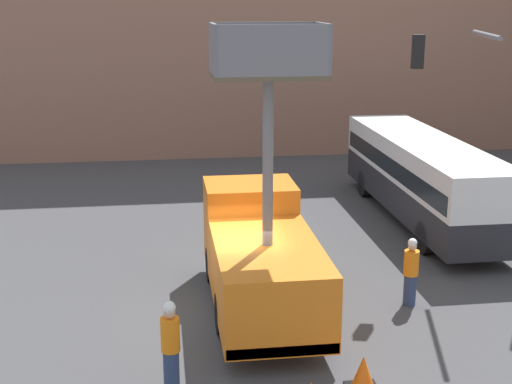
% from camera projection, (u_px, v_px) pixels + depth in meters
% --- Properties ---
extents(ground_plane, '(120.00, 120.00, 0.00)m').
position_uv_depth(ground_plane, '(228.00, 317.00, 17.62)').
color(ground_plane, '#424244').
extents(building_backdrop_far, '(44.00, 10.00, 12.86)m').
position_uv_depth(building_backdrop_far, '(185.00, 21.00, 38.03)').
color(building_backdrop_far, '#936651').
rests_on(building_backdrop_far, ground_plane).
extents(utility_truck, '(2.43, 6.41, 7.11)m').
position_uv_depth(utility_truck, '(260.00, 252.00, 17.63)').
color(utility_truck, orange).
rests_on(utility_truck, ground_plane).
extents(city_bus, '(2.42, 10.74, 2.90)m').
position_uv_depth(city_bus, '(422.00, 173.00, 24.86)').
color(city_bus, '#232328').
rests_on(city_bus, ground_plane).
extents(traffic_light_pole, '(3.67, 3.41, 6.98)m').
position_uv_depth(traffic_light_pole, '(502.00, 111.00, 19.25)').
color(traffic_light_pole, slate).
rests_on(traffic_light_pole, ground_plane).
extents(road_worker_near_truck, '(0.38, 0.38, 1.94)m').
position_uv_depth(road_worker_near_truck, '(171.00, 346.00, 14.05)').
color(road_worker_near_truck, navy).
rests_on(road_worker_near_truck, ground_plane).
extents(road_worker_directing, '(0.38, 0.38, 1.80)m').
position_uv_depth(road_worker_directing, '(411.00, 272.00, 18.09)').
color(road_worker_directing, navy).
rests_on(road_worker_directing, ground_plane).
extents(traffic_cone_near_truck, '(0.64, 0.64, 0.74)m').
position_uv_depth(traffic_cone_near_truck, '(363.00, 374.00, 14.27)').
color(traffic_cone_near_truck, black).
rests_on(traffic_cone_near_truck, ground_plane).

